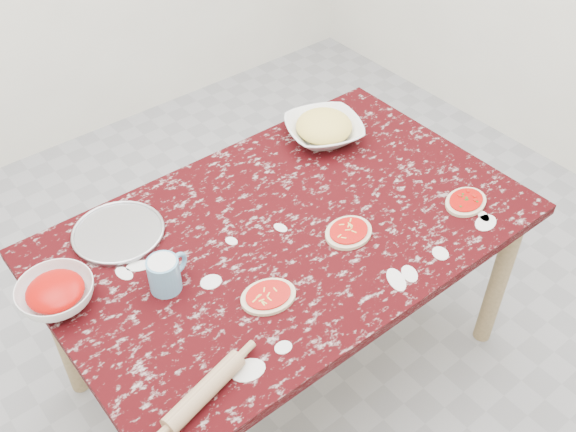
{
  "coord_description": "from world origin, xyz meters",
  "views": [
    {
      "loc": [
        -1.01,
        -1.26,
        2.27
      ],
      "look_at": [
        0.0,
        0.0,
        0.8
      ],
      "focal_mm": 41.19,
      "sensor_mm": 36.0,
      "label": 1
    }
  ],
  "objects_px": {
    "worktable": "(288,245)",
    "pizza_tray": "(119,233)",
    "flour_mug": "(165,273)",
    "rolling_pin": "(204,391)",
    "cheese_bowl": "(324,131)",
    "sauce_bowl": "(56,294)"
  },
  "relations": [
    {
      "from": "worktable",
      "to": "pizza_tray",
      "type": "distance_m",
      "value": 0.57
    },
    {
      "from": "cheese_bowl",
      "to": "rolling_pin",
      "type": "xyz_separation_m",
      "value": [
        -1.01,
        -0.68,
        -0.01
      ]
    },
    {
      "from": "pizza_tray",
      "to": "sauce_bowl",
      "type": "distance_m",
      "value": 0.32
    },
    {
      "from": "pizza_tray",
      "to": "rolling_pin",
      "type": "xyz_separation_m",
      "value": [
        -0.12,
        -0.7,
        0.02
      ]
    },
    {
      "from": "cheese_bowl",
      "to": "rolling_pin",
      "type": "height_order",
      "value": "cheese_bowl"
    },
    {
      "from": "pizza_tray",
      "to": "flour_mug",
      "type": "height_order",
      "value": "flour_mug"
    },
    {
      "from": "worktable",
      "to": "rolling_pin",
      "type": "height_order",
      "value": "rolling_pin"
    },
    {
      "from": "worktable",
      "to": "pizza_tray",
      "type": "xyz_separation_m",
      "value": [
        -0.46,
        0.32,
        0.09
      ]
    },
    {
      "from": "pizza_tray",
      "to": "cheese_bowl",
      "type": "relative_size",
      "value": 1.02
    },
    {
      "from": "pizza_tray",
      "to": "flour_mug",
      "type": "xyz_separation_m",
      "value": [
        0.01,
        -0.3,
        0.05
      ]
    },
    {
      "from": "sauce_bowl",
      "to": "cheese_bowl",
      "type": "distance_m",
      "value": 1.18
    },
    {
      "from": "flour_mug",
      "to": "rolling_pin",
      "type": "height_order",
      "value": "flour_mug"
    },
    {
      "from": "cheese_bowl",
      "to": "flour_mug",
      "type": "bearing_deg",
      "value": -162.02
    },
    {
      "from": "pizza_tray",
      "to": "worktable",
      "type": "bearing_deg",
      "value": -35.18
    },
    {
      "from": "sauce_bowl",
      "to": "rolling_pin",
      "type": "height_order",
      "value": "sauce_bowl"
    },
    {
      "from": "flour_mug",
      "to": "rolling_pin",
      "type": "relative_size",
      "value": 0.54
    },
    {
      "from": "sauce_bowl",
      "to": "pizza_tray",
      "type": "bearing_deg",
      "value": 28.48
    },
    {
      "from": "pizza_tray",
      "to": "rolling_pin",
      "type": "height_order",
      "value": "rolling_pin"
    },
    {
      "from": "worktable",
      "to": "cheese_bowl",
      "type": "distance_m",
      "value": 0.54
    },
    {
      "from": "flour_mug",
      "to": "cheese_bowl",
      "type": "bearing_deg",
      "value": 17.98
    },
    {
      "from": "cheese_bowl",
      "to": "flour_mug",
      "type": "relative_size",
      "value": 2.02
    },
    {
      "from": "worktable",
      "to": "rolling_pin",
      "type": "relative_size",
      "value": 5.99
    }
  ]
}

